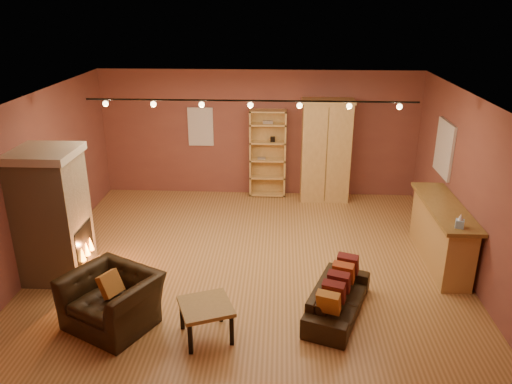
# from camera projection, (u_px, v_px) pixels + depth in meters

# --- Properties ---
(floor) EXTENTS (7.00, 7.00, 0.00)m
(floor) POSITION_uv_depth(u_px,v_px,m) (250.00, 261.00, 8.55)
(floor) COLOR olive
(floor) RESTS_ON ground
(ceiling) EXTENTS (7.00, 7.00, 0.00)m
(ceiling) POSITION_uv_depth(u_px,v_px,m) (250.00, 98.00, 7.54)
(ceiling) COLOR brown
(ceiling) RESTS_ON back_wall
(back_wall) EXTENTS (7.00, 0.02, 2.80)m
(back_wall) POSITION_uv_depth(u_px,v_px,m) (259.00, 134.00, 11.07)
(back_wall) COLOR brown
(back_wall) RESTS_ON floor
(left_wall) EXTENTS (0.02, 6.50, 2.80)m
(left_wall) POSITION_uv_depth(u_px,v_px,m) (38.00, 181.00, 8.21)
(left_wall) COLOR brown
(left_wall) RESTS_ON floor
(right_wall) EXTENTS (0.02, 6.50, 2.80)m
(right_wall) POSITION_uv_depth(u_px,v_px,m) (471.00, 189.00, 7.88)
(right_wall) COLOR brown
(right_wall) RESTS_ON floor
(fireplace) EXTENTS (1.01, 0.98, 2.12)m
(fireplace) POSITION_uv_depth(u_px,v_px,m) (53.00, 215.00, 7.75)
(fireplace) COLOR tan
(fireplace) RESTS_ON floor
(back_window) EXTENTS (0.56, 0.04, 0.86)m
(back_window) POSITION_uv_depth(u_px,v_px,m) (201.00, 127.00, 11.06)
(back_window) COLOR silver
(back_window) RESTS_ON back_wall
(bookcase) EXTENTS (0.81, 0.31, 1.97)m
(bookcase) POSITION_uv_depth(u_px,v_px,m) (268.00, 153.00, 11.11)
(bookcase) COLOR tan
(bookcase) RESTS_ON floor
(armoire) EXTENTS (1.10, 0.63, 2.23)m
(armoire) POSITION_uv_depth(u_px,v_px,m) (326.00, 150.00, 10.84)
(armoire) COLOR tan
(armoire) RESTS_ON floor
(bar_counter) EXTENTS (0.59, 2.17, 1.04)m
(bar_counter) POSITION_uv_depth(u_px,v_px,m) (441.00, 233.00, 8.36)
(bar_counter) COLOR tan
(bar_counter) RESTS_ON floor
(tissue_box) EXTENTS (0.14, 0.14, 0.21)m
(tissue_box) POSITION_uv_depth(u_px,v_px,m) (460.00, 222.00, 7.35)
(tissue_box) COLOR #8FBFE5
(tissue_box) RESTS_ON bar_counter
(right_window) EXTENTS (0.05, 0.90, 1.00)m
(right_window) POSITION_uv_depth(u_px,v_px,m) (444.00, 149.00, 9.09)
(right_window) COLOR silver
(right_window) RESTS_ON right_wall
(loveseat) EXTENTS (0.97, 1.64, 0.70)m
(loveseat) POSITION_uv_depth(u_px,v_px,m) (338.00, 293.00, 7.02)
(loveseat) COLOR black
(loveseat) RESTS_ON floor
(armchair) EXTENTS (1.36, 1.20, 1.00)m
(armchair) POSITION_uv_depth(u_px,v_px,m) (111.00, 292.00, 6.74)
(armchair) COLOR black
(armchair) RESTS_ON floor
(coffee_table) EXTENTS (0.84, 0.84, 0.49)m
(coffee_table) POSITION_uv_depth(u_px,v_px,m) (206.00, 309.00, 6.50)
(coffee_table) COLOR olive
(coffee_table) RESTS_ON floor
(track_rail) EXTENTS (5.20, 0.09, 0.13)m
(track_rail) POSITION_uv_depth(u_px,v_px,m) (250.00, 103.00, 7.77)
(track_rail) COLOR black
(track_rail) RESTS_ON ceiling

